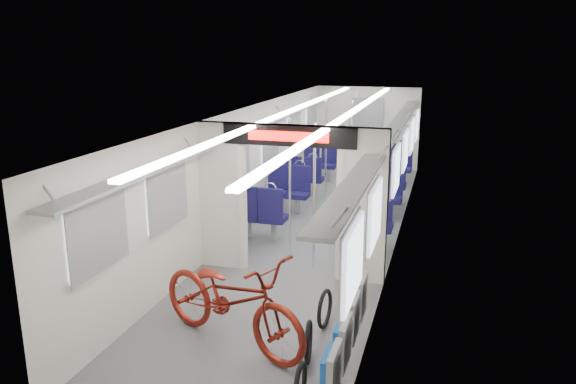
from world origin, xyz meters
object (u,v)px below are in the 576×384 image
Objects in this scene: seat_bay_near_left at (275,198)px; stanchion_far_left at (326,152)px; seat_bay_far_left at (312,167)px; seat_bay_far_right at (389,170)px; bicycle at (231,299)px; flip_bench at (347,330)px; stanchion_near_left at (290,187)px; stanchion_far_right at (351,154)px; bike_hoop_b at (308,344)px; stanchion_near_right at (314,197)px; seat_bay_near_right at (372,202)px; bike_hoop_c at (325,311)px.

stanchion_far_left is (0.61, 1.79, 0.60)m from seat_bay_near_left.
seat_bay_far_right is at bearing 1.13° from seat_bay_far_left.
bicycle is 1.01× the size of seat_bay_far_right.
seat_bay_near_left is (-2.29, 4.84, -0.03)m from flip_bench.
seat_bay_far_left is at bearing 98.87° from stanchion_near_left.
flip_bench is at bearing -80.38° from stanchion_far_right.
bicycle is 4.52× the size of bike_hoop_b.
flip_bench is at bearing -73.87° from seat_bay_far_left.
stanchion_near_left is at bearing 114.83° from flip_bench.
flip_bench is at bearing -65.17° from stanchion_near_left.
bike_hoop_b is at bearing 154.30° from flip_bench.
stanchion_near_right is at bearing -80.50° from stanchion_far_left.
bicycle is at bearing -97.53° from seat_bay_far_right.
seat_bay_near_right is 2.98m from seat_bay_far_right.
seat_bay_far_left is at bearing 103.85° from stanchion_near_right.
stanchion_near_left is 1.00× the size of stanchion_far_left.
stanchion_far_left reaches higher than bike_hoop_c.
flip_bench is 1.20m from bike_hoop_c.
bike_hoop_b is at bearing -68.46° from seat_bay_near_left.
seat_bay_near_left is (-0.87, 4.48, -0.03)m from bicycle.
bicycle is 1.06× the size of flip_bench.
stanchion_near_left is 3.15m from stanchion_far_right.
seat_bay_far_left is at bearing 115.37° from stanchion_far_left.
stanchion_near_left is at bearing -81.13° from seat_bay_far_left.
seat_bay_near_left reaches higher than seat_bay_far_left.
seat_bay_near_right is 1.00× the size of stanchion_near_left.
seat_bay_far_right is at bearing 15.40° from bicycle.
seat_bay_far_left is 1.91m from stanchion_far_right.
seat_bay_far_left is 0.83× the size of stanchion_near_left.
stanchion_far_left is 0.57m from stanchion_far_right.
seat_bay_near_left is 1.10× the size of seat_bay_far_left.
stanchion_near_right reaches higher than seat_bay_near_right.
stanchion_near_left and stanchion_near_right have the same top height.
stanchion_near_right is (-0.60, 1.88, 0.92)m from bike_hoop_c.
seat_bay_far_left is at bearing -178.87° from seat_bay_far_right.
bicycle is at bearing -102.27° from seat_bay_near_right.
stanchion_far_left is (-1.21, 5.58, 0.92)m from bike_hoop_c.
seat_bay_near_right is 2.22m from stanchion_near_right.
bike_hoop_b is 6.42m from stanchion_far_right.
seat_bay_far_left is 1.56m from stanchion_far_left.
seat_bay_near_right is at bearing -90.00° from seat_bay_far_right.
seat_bay_near_right reaches higher than seat_bay_far_right.
bike_hoop_b is 6.58m from stanchion_far_left.
stanchion_far_right reaches higher than seat_bay_near_right.
bike_hoop_c is 0.22× the size of stanchion_near_right.
seat_bay_near_right is 1.82m from stanchion_far_right.
flip_bench is 1.08× the size of seat_bay_far_left.
stanchion_near_left is at bearing 136.28° from stanchion_near_right.
bicycle is 0.96× the size of stanchion_far_right.
seat_bay_far_left is (-1.83, 6.86, 0.30)m from bike_hoop_c.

